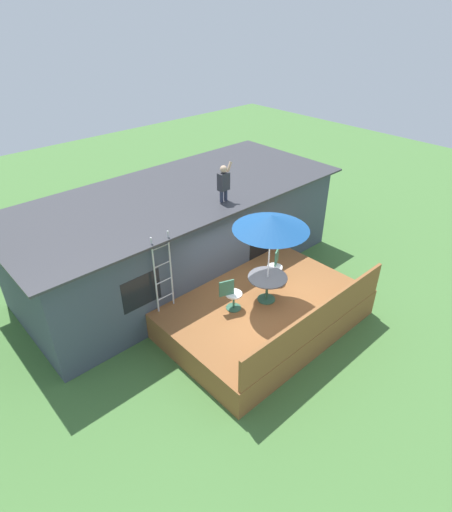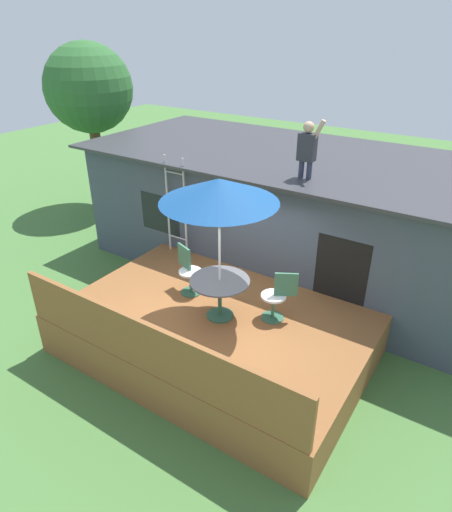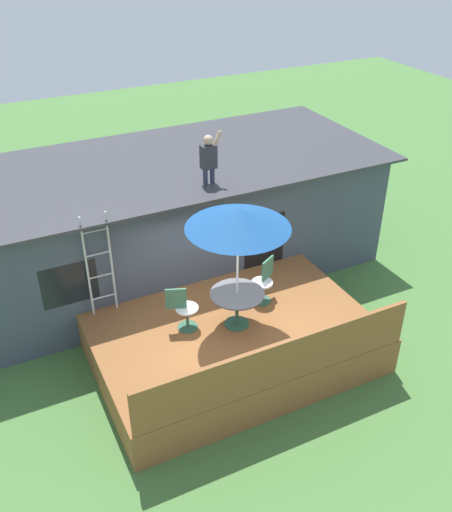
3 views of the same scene
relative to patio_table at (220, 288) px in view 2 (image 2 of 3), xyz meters
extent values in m
plane|color=#477538|center=(-0.09, 0.09, -1.39)|extent=(40.00, 40.00, 0.00)
cube|color=#424C5B|center=(-0.09, 3.69, 0.00)|extent=(10.00, 4.00, 2.77)
cube|color=#38383D|center=(-0.09, 3.69, 1.41)|extent=(10.50, 4.50, 0.06)
cube|color=black|center=(-2.78, 1.70, 0.16)|extent=(1.10, 0.03, 0.90)
cube|color=black|center=(1.55, 1.70, -0.34)|extent=(1.00, 0.03, 2.00)
cube|color=brown|center=(-0.09, 0.09, -0.99)|extent=(5.34, 3.79, 0.80)
cube|color=brown|center=(-0.09, -1.76, -0.14)|extent=(5.24, 0.08, 0.90)
cylinder|color=#33664C|center=(0.00, 0.00, -0.57)|extent=(0.48, 0.48, 0.03)
cylinder|color=#33664C|center=(0.00, 0.00, -0.22)|extent=(0.07, 0.07, 0.71)
cylinder|color=#4C4C51|center=(0.00, 0.00, 0.14)|extent=(1.04, 1.04, 0.03)
cylinder|color=silver|center=(0.00, 0.00, 0.61)|extent=(0.04, 0.04, 2.40)
cone|color=#194C8C|center=(0.00, 0.00, 1.76)|extent=(1.90, 1.90, 0.38)
cylinder|color=silver|center=(-2.43, 1.56, 0.51)|extent=(0.04, 0.04, 2.20)
cylinder|color=silver|center=(-1.95, 1.56, 0.51)|extent=(0.04, 0.04, 2.20)
cylinder|color=silver|center=(-2.19, 1.56, -0.24)|extent=(0.48, 0.03, 0.03)
cylinder|color=silver|center=(-2.19, 1.56, 0.26)|extent=(0.48, 0.03, 0.03)
cylinder|color=silver|center=(-2.19, 1.56, 0.76)|extent=(0.48, 0.03, 0.03)
cylinder|color=silver|center=(-2.19, 1.56, 1.26)|extent=(0.48, 0.03, 0.03)
cylinder|color=#33384C|center=(0.37, 2.21, 1.61)|extent=(0.10, 0.10, 0.34)
cylinder|color=#33384C|center=(0.53, 2.21, 1.61)|extent=(0.10, 0.10, 0.34)
cube|color=#333338|center=(0.45, 2.21, 2.03)|extent=(0.32, 0.20, 0.50)
sphere|color=tan|center=(0.45, 2.21, 2.39)|extent=(0.20, 0.20, 0.20)
cylinder|color=tan|center=(0.63, 2.21, 2.33)|extent=(0.26, 0.08, 0.44)
cylinder|color=#33664C|center=(-0.90, 0.34, -0.58)|extent=(0.40, 0.40, 0.02)
cylinder|color=#33664C|center=(-0.90, 0.34, -0.36)|extent=(0.06, 0.06, 0.44)
cylinder|color=silver|center=(-0.90, 0.34, -0.13)|extent=(0.44, 0.44, 0.04)
cube|color=#33664C|center=(-1.09, 0.41, 0.11)|extent=(0.39, 0.18, 0.44)
cylinder|color=#33664C|center=(0.81, 0.46, -0.58)|extent=(0.40, 0.40, 0.02)
cylinder|color=#33664C|center=(0.81, 0.46, -0.36)|extent=(0.06, 0.06, 0.44)
cylinder|color=silver|center=(0.81, 0.46, -0.13)|extent=(0.44, 0.44, 0.04)
cube|color=#33664C|center=(0.98, 0.56, 0.11)|extent=(0.37, 0.23, 0.44)
cylinder|color=brown|center=(-7.37, 4.02, 0.21)|extent=(0.33, 0.33, 3.18)
sphere|color=#2D662D|center=(-7.37, 4.02, 2.31)|extent=(2.59, 2.59, 2.59)
camera|label=1|loc=(-6.86, -5.88, 6.38)|focal=29.29mm
camera|label=2|loc=(3.68, -5.40, 4.08)|focal=31.31mm
camera|label=3|loc=(-4.09, -7.84, 6.43)|focal=40.10mm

